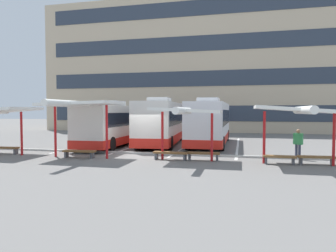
{
  "coord_description": "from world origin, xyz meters",
  "views": [
    {
      "loc": [
        6.13,
        -18.25,
        2.7
      ],
      "look_at": [
        1.23,
        2.45,
        1.71
      ],
      "focal_mm": 33.3,
      "sensor_mm": 36.0,
      "label": 1
    }
  ],
  "objects": [
    {
      "name": "ground_plane",
      "position": [
        0.0,
        0.0,
        0.0
      ],
      "size": [
        160.0,
        160.0,
        0.0
      ],
      "primitive_type": "plane",
      "color": "slate"
    },
    {
      "name": "terminal_building",
      "position": [
        0.03,
        29.21,
        8.94
      ],
      "size": [
        42.82,
        15.26,
        20.63
      ],
      "color": "#C6B293",
      "rests_on": "ground"
    },
    {
      "name": "coach_bus_0",
      "position": [
        -3.62,
        5.57,
        1.65
      ],
      "size": [
        2.74,
        12.06,
        3.51
      ],
      "color": "silver",
      "rests_on": "ground"
    },
    {
      "name": "coach_bus_1",
      "position": [
        -0.18,
        6.45,
        1.77
      ],
      "size": [
        3.48,
        10.95,
        3.76
      ],
      "color": "silver",
      "rests_on": "ground"
    },
    {
      "name": "coach_bus_2",
      "position": [
        3.65,
        7.03,
        1.77
      ],
      "size": [
        2.7,
        10.81,
        3.73
      ],
      "color": "silver",
      "rests_on": "ground"
    },
    {
      "name": "lane_stripe_0",
      "position": [
        -5.85,
        6.32,
        0.0
      ],
      "size": [
        0.16,
        14.0,
        0.01
      ],
      "primitive_type": "cube",
      "color": "white",
      "rests_on": "ground"
    },
    {
      "name": "lane_stripe_1",
      "position": [
        -1.95,
        6.32,
        0.0
      ],
      "size": [
        0.16,
        14.0,
        0.01
      ],
      "primitive_type": "cube",
      "color": "white",
      "rests_on": "ground"
    },
    {
      "name": "lane_stripe_2",
      "position": [
        1.95,
        6.32,
        0.0
      ],
      "size": [
        0.16,
        14.0,
        0.01
      ],
      "primitive_type": "cube",
      "color": "white",
      "rests_on": "ground"
    },
    {
      "name": "lane_stripe_3",
      "position": [
        5.85,
        6.32,
        0.0
      ],
      "size": [
        0.16,
        14.0,
        0.01
      ],
      "primitive_type": "cube",
      "color": "white",
      "rests_on": "ground"
    },
    {
      "name": "bench_0",
      "position": [
        -8.59,
        -1.52,
        0.34
      ],
      "size": [
        2.03,
        0.6,
        0.45
      ],
      "color": "brown",
      "rests_on": "ground"
    },
    {
      "name": "waiting_shelter_1",
      "position": [
        -3.02,
        -2.07,
        3.08
      ],
      "size": [
        4.31,
        4.81,
        3.31
      ],
      "color": "red",
      "rests_on": "ground"
    },
    {
      "name": "bench_1",
      "position": [
        -3.02,
        -1.96,
        0.34
      ],
      "size": [
        1.95,
        0.51,
        0.45
      ],
      "color": "brown",
      "rests_on": "ground"
    },
    {
      "name": "waiting_shelter_2",
      "position": [
        3.19,
        -1.61,
        2.69
      ],
      "size": [
        3.77,
        4.35,
        2.94
      ],
      "color": "red",
      "rests_on": "ground"
    },
    {
      "name": "bench_2",
      "position": [
        2.29,
        -1.42,
        0.34
      ],
      "size": [
        1.97,
        0.52,
        0.45
      ],
      "color": "brown",
      "rests_on": "ground"
    },
    {
      "name": "bench_3",
      "position": [
        4.09,
        -1.17,
        0.34
      ],
      "size": [
        1.83,
        0.49,
        0.45
      ],
      "color": "brown",
      "rests_on": "ground"
    },
    {
      "name": "waiting_shelter_3",
      "position": [
        8.93,
        -1.72,
        2.73
      ],
      "size": [
        4.31,
        5.01,
        3.02
      ],
      "color": "red",
      "rests_on": "ground"
    },
    {
      "name": "bench_4",
      "position": [
        8.03,
        -1.55,
        0.33
      ],
      "size": [
        1.63,
        0.48,
        0.45
      ],
      "color": "brown",
      "rests_on": "ground"
    },
    {
      "name": "bench_5",
      "position": [
        9.83,
        -1.31,
        0.34
      ],
      "size": [
        1.83,
        0.53,
        0.45
      ],
      "color": "brown",
      "rests_on": "ground"
    },
    {
      "name": "platform_kerb",
      "position": [
        0.0,
        0.45,
        0.06
      ],
      "size": [
        44.0,
        0.24,
        0.12
      ],
      "primitive_type": "cube",
      "color": "#ADADA8",
      "rests_on": "ground"
    },
    {
      "name": "waiting_passenger_0",
      "position": [
        9.25,
        0.47,
        0.99
      ],
      "size": [
        0.54,
        0.43,
        1.7
      ],
      "color": "#33384C",
      "rests_on": "ground"
    }
  ]
}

